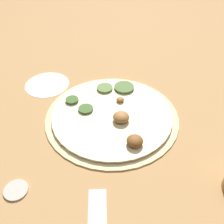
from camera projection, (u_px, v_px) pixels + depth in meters
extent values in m
plane|color=tan|center=(112.00, 117.00, 0.66)|extent=(3.00, 3.00, 0.00)
cylinder|color=beige|center=(112.00, 116.00, 0.66)|extent=(0.33, 0.33, 0.01)
cylinder|color=beige|center=(112.00, 114.00, 0.66)|extent=(0.30, 0.30, 0.00)
ellipsoid|color=#996633|center=(121.00, 117.00, 0.63)|extent=(0.04, 0.04, 0.02)
cylinder|color=#385B23|center=(86.00, 109.00, 0.67)|extent=(0.04, 0.04, 0.01)
ellipsoid|color=#996633|center=(120.00, 100.00, 0.69)|extent=(0.02, 0.02, 0.01)
cylinder|color=#567538|center=(105.00, 88.00, 0.73)|extent=(0.04, 0.04, 0.01)
cylinder|color=#47662D|center=(124.00, 87.00, 0.73)|extent=(0.06, 0.06, 0.01)
ellipsoid|color=brown|center=(135.00, 141.00, 0.58)|extent=(0.04, 0.04, 0.02)
cylinder|color=#385B23|center=(72.00, 100.00, 0.69)|extent=(0.03, 0.03, 0.01)
cylinder|color=beige|center=(16.00, 190.00, 0.50)|extent=(0.05, 0.05, 0.01)
cylinder|color=white|center=(47.00, 84.00, 0.77)|extent=(0.13, 0.13, 0.00)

